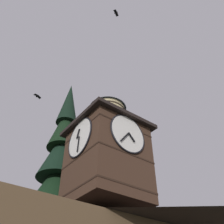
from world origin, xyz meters
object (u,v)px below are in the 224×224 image
at_px(pine_tree_behind, 55,204).
at_px(flying_bird_low, 37,96).
at_px(clock_tower, 107,154).
at_px(flying_bird_high, 116,13).

height_order(pine_tree_behind, flying_bird_low, pine_tree_behind).
xyz_separation_m(pine_tree_behind, flying_bird_low, (3.44, 1.66, 7.09)).
bearing_deg(flying_bird_low, pine_tree_behind, -154.30).
relative_size(pine_tree_behind, flying_bird_low, 29.67).
distance_m(pine_tree_behind, flying_bird_low, 8.06).
xyz_separation_m(clock_tower, flying_bird_low, (4.27, -3.36, 5.16)).
relative_size(flying_bird_high, flying_bird_low, 0.94).
bearing_deg(flying_bird_low, flying_bird_high, 110.19).
bearing_deg(flying_bird_high, clock_tower, -117.61).
relative_size(clock_tower, flying_bird_low, 12.77).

